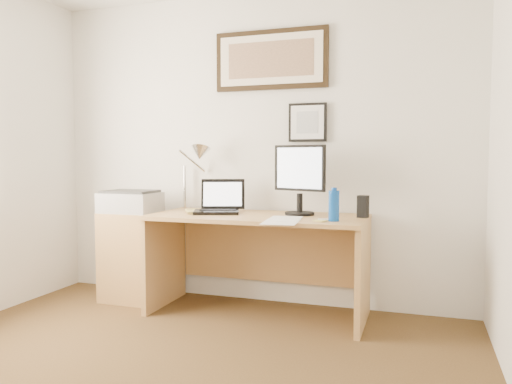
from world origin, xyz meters
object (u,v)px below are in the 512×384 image
at_px(desk, 261,245).
at_px(printer, 130,202).
at_px(laptop, 219,205).
at_px(lcd_monitor, 300,176).
at_px(book, 186,212).
at_px(side_cabinet, 136,256).
at_px(water_bottle, 334,206).

distance_m(desk, printer, 1.14).
bearing_deg(laptop, lcd_monitor, 5.11).
bearing_deg(lcd_monitor, book, -170.89).
relative_size(side_cabinet, laptop, 1.81).
distance_m(water_bottle, desk, 0.73).
height_order(water_bottle, lcd_monitor, lcd_monitor).
xyz_separation_m(book, lcd_monitor, (0.86, 0.14, 0.28)).
bearing_deg(water_bottle, laptop, 166.86).
bearing_deg(side_cabinet, desk, 1.89).
height_order(side_cabinet, lcd_monitor, lcd_monitor).
xyz_separation_m(side_cabinet, book, (0.50, -0.08, 0.39)).
distance_m(side_cabinet, laptop, 0.86).
height_order(water_bottle, book, water_bottle).
relative_size(desk, laptop, 3.98).
xyz_separation_m(water_bottle, lcd_monitor, (-0.30, 0.27, 0.19)).
distance_m(laptop, printer, 0.77).
distance_m(side_cabinet, water_bottle, 1.75).
relative_size(laptop, printer, 0.91).
bearing_deg(printer, lcd_monitor, 3.29).
relative_size(lcd_monitor, printer, 1.18).
distance_m(book, desk, 0.63).
bearing_deg(lcd_monitor, desk, -175.89).
xyz_separation_m(laptop, printer, (-0.77, -0.02, 0.01)).
xyz_separation_m(desk, laptop, (-0.33, -0.03, 0.29)).
xyz_separation_m(book, printer, (-0.53, 0.06, 0.06)).
height_order(laptop, printer, laptop).
bearing_deg(side_cabinet, printer, -141.71).
bearing_deg(water_bottle, book, 173.44).
bearing_deg(lcd_monitor, printer, -176.71).
distance_m(side_cabinet, book, 0.64).
height_order(side_cabinet, desk, desk).
bearing_deg(side_cabinet, laptop, 0.05).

